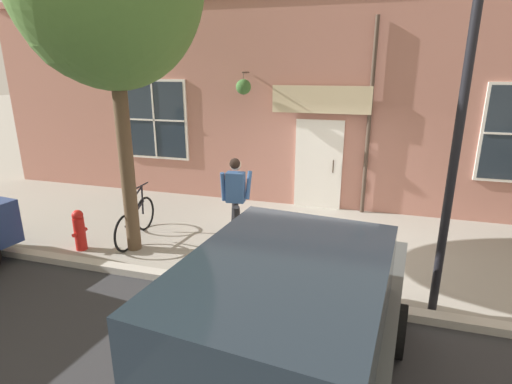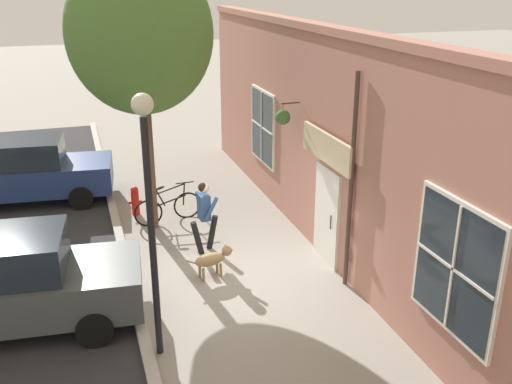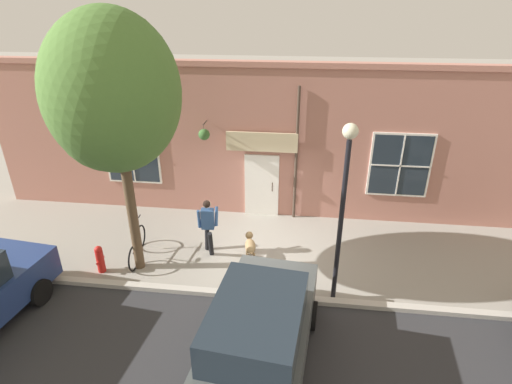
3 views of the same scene
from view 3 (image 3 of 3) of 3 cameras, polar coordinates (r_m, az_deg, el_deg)
The scene contains 9 objects.
ground_plane at distance 11.50m, azimuth 0.27°, elevation -8.37°, with size 90.00×90.00×0.00m, color gray.
storefront_facade at distance 12.51m, azimuth 1.50°, elevation 7.05°, with size 0.95×18.00×4.89m.
pedestrian_walking at distance 11.02m, azimuth -6.90°, elevation -4.26°, with size 0.69×0.55×1.64m.
dog_on_leash at distance 11.02m, azimuth -0.85°, elevation -7.51°, with size 1.05×0.42×0.64m.
street_tree_by_curb at distance 9.47m, azimuth -19.78°, elevation 12.23°, with size 3.23×2.90×6.40m.
leaning_bicycle at distance 11.50m, azimuth -16.63°, elevation -7.33°, with size 1.72×0.28×1.00m.
parked_car_mid_block at distance 7.77m, azimuth 0.35°, elevation -19.96°, with size 4.46×2.27×1.75m.
street_lamp at distance 8.52m, azimuth 12.47°, elevation 0.21°, with size 0.32×0.32×4.30m.
fire_hydrant at distance 11.24m, azimuth -21.39°, elevation -8.85°, with size 0.34×0.20×0.77m.
Camera 3 is at (9.47, 1.10, 6.42)m, focal length 28.00 mm.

